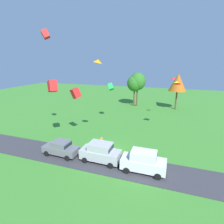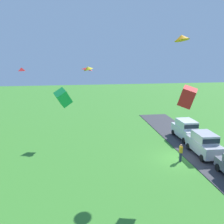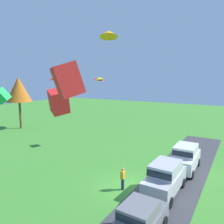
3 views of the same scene
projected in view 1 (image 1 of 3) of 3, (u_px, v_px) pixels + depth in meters
The scene contains 17 objects.
ground_plane at pixel (105, 150), 22.88m from camera, with size 120.00×120.00×0.00m, color #3D842D.
pavement_strip at pixel (96, 161), 20.35m from camera, with size 36.00×4.40×0.06m, color #38383D.
car_sedan_near_entrance at pixel (61, 148), 21.37m from camera, with size 4.46×2.07×1.84m.
car_suv_far_end at pixel (100, 152), 19.91m from camera, with size 4.64×2.13×2.28m.
car_suv_by_flagpole at pixel (143, 161), 18.08m from camera, with size 4.62×2.08×2.28m.
person_watching_sky at pixel (101, 143), 22.96m from camera, with size 0.36×0.24×1.71m.
tree_lone_near at pixel (135, 84), 44.12m from camera, with size 3.76×3.76×7.93m.
tree_right_of_center at pixel (138, 82), 44.11m from camera, with size 4.06×4.06×8.57m.
tree_far_right at pixel (178, 83), 40.65m from camera, with size 4.04×4.04×8.53m.
kite_diamond_high_right at pixel (173, 78), 32.22m from camera, with size 0.79×0.76×0.38m, color red.
kite_box_trailing_tail at pixel (45, 34), 21.43m from camera, with size 0.70×0.70×0.98m, color red.
kite_delta_over_trees at pixel (98, 61), 21.02m from camera, with size 1.23×1.23×0.44m, color orange.
kite_box_topmost at pixel (76, 93), 24.28m from camera, with size 0.94×0.94×1.32m, color red.
kite_box_mid_center at pixel (111, 87), 31.62m from camera, with size 0.80×0.80×1.13m, color green.
kite_box_low_drifter at pixel (53, 86), 22.32m from camera, with size 0.99×0.99×1.39m, color red.
kite_delta_near_flag at pixel (176, 82), 25.48m from camera, with size 1.11×1.11×0.35m, color yellow.
kite_diamond_high_left at pixel (178, 83), 25.50m from camera, with size 0.90×1.03×0.31m, color red.
Camera 1 is at (7.59, -19.14, 11.20)m, focal length 28.00 mm.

